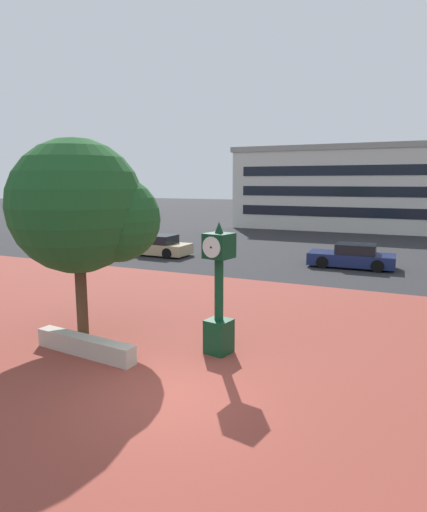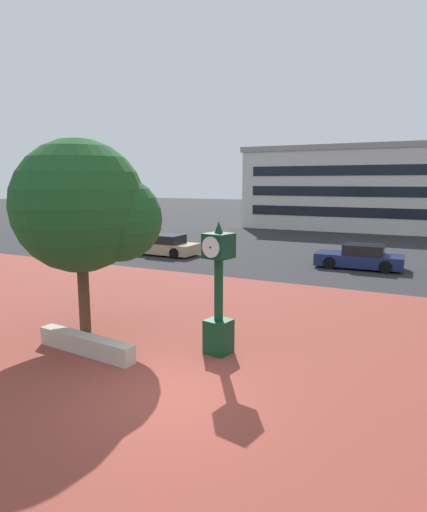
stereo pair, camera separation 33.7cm
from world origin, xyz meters
name	(u,v)px [view 1 (the left image)]	position (x,y,z in m)	size (l,w,h in m)	color
ground_plane	(171,394)	(0.00, 0.00, 0.00)	(200.00, 200.00, 0.00)	#262628
plaza_brick_paving	(233,339)	(0.00, 3.63, 0.00)	(44.00, 15.27, 0.01)	brown
planter_wall	(85,346)	(-3.15, 0.94, 0.25)	(3.20, 0.40, 0.50)	#ADA393
street_clock	(219,294)	(0.02, 2.53, 1.63)	(0.76, 0.80, 3.53)	#0C381E
plaza_tree	(86,209)	(-4.12, 2.35, 3.75)	(4.17, 3.88, 5.78)	#42301E
car_street_mid	(352,257)	(1.77, 16.37, 0.57)	(4.48, 2.00, 1.28)	navy
car_street_far	(157,246)	(-9.89, 15.49, 0.57)	(4.35, 2.04, 1.28)	tan
civic_building	(358,188)	(-0.49, 38.21, 3.95)	(23.14, 10.69, 7.89)	beige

